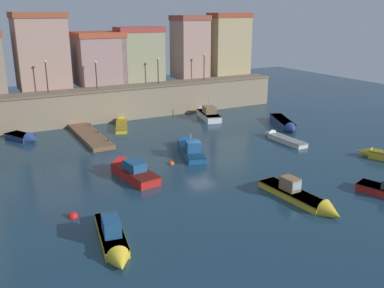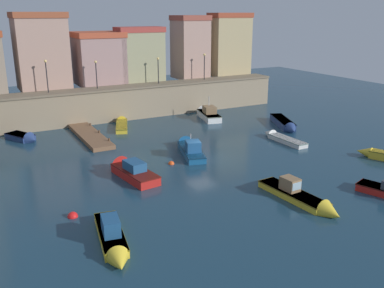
# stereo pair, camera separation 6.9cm
# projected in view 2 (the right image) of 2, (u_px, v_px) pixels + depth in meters

# --- Properties ---
(ground_plane) EXTENTS (104.81, 104.81, 0.00)m
(ground_plane) POSITION_uv_depth(u_px,v_px,m) (202.00, 159.00, 39.87)
(ground_plane) COLOR #19384C
(quay_wall) EXTENTS (42.63, 3.36, 4.15)m
(quay_wall) POSITION_uv_depth(u_px,v_px,m) (130.00, 102.00, 55.21)
(quay_wall) COLOR gray
(quay_wall) RESTS_ON ground
(old_town_backdrop) EXTENTS (40.68, 5.99, 9.35)m
(old_town_backdrop) POSITION_uv_depth(u_px,v_px,m) (105.00, 53.00, 55.94)
(old_town_backdrop) COLOR gray
(old_town_backdrop) RESTS_ON ground
(pier_dock) EXTENTS (2.31, 10.66, 0.70)m
(pier_dock) POSITION_uv_depth(u_px,v_px,m) (90.00, 136.00, 46.69)
(pier_dock) COLOR brown
(pier_dock) RESTS_ON ground
(quay_lamp_0) EXTENTS (0.32, 0.32, 3.83)m
(quay_lamp_0) POSITION_uv_depth(u_px,v_px,m) (46.00, 71.00, 49.27)
(quay_lamp_0) COLOR black
(quay_lamp_0) RESTS_ON quay_wall
(quay_lamp_1) EXTENTS (0.32, 0.32, 3.44)m
(quay_lamp_1) POSITION_uv_depth(u_px,v_px,m) (96.00, 70.00, 52.01)
(quay_lamp_1) COLOR black
(quay_lamp_1) RESTS_ON quay_wall
(quay_lamp_2) EXTENTS (0.32, 0.32, 3.43)m
(quay_lamp_2) POSITION_uv_depth(u_px,v_px,m) (158.00, 66.00, 55.78)
(quay_lamp_2) COLOR black
(quay_lamp_2) RESTS_ON quay_wall
(quay_lamp_3) EXTENTS (0.32, 0.32, 3.62)m
(quay_lamp_3) POSITION_uv_depth(u_px,v_px,m) (204.00, 62.00, 58.94)
(quay_lamp_3) COLOR black
(quay_lamp_3) RESTS_ON quay_wall
(moored_boat_0) EXTENTS (2.45, 6.71, 1.91)m
(moored_boat_0) POSITION_uv_depth(u_px,v_px,m) (113.00, 240.00, 24.93)
(moored_boat_0) COLOR gold
(moored_boat_0) RESTS_ON ground
(moored_boat_1) EXTENTS (2.71, 6.77, 2.00)m
(moored_boat_1) POSITION_uv_depth(u_px,v_px,m) (129.00, 169.00, 35.90)
(moored_boat_1) COLOR red
(moored_boat_1) RESTS_ON ground
(moored_boat_2) EXTENTS (1.39, 6.28, 1.22)m
(moored_boat_2) POSITION_uv_depth(u_px,v_px,m) (280.00, 138.00, 45.79)
(moored_boat_2) COLOR silver
(moored_boat_2) RESTS_ON ground
(moored_boat_4) EXTENTS (3.33, 4.44, 1.51)m
(moored_boat_4) POSITION_uv_depth(u_px,v_px,m) (24.00, 138.00, 45.61)
(moored_boat_4) COLOR navy
(moored_boat_4) RESTS_ON ground
(moored_boat_5) EXTENTS (3.28, 6.83, 3.40)m
(moored_boat_5) POSITION_uv_depth(u_px,v_px,m) (207.00, 113.00, 55.59)
(moored_boat_5) COLOR white
(moored_boat_5) RESTS_ON ground
(moored_boat_6) EXTENTS (3.61, 7.38, 2.48)m
(moored_boat_6) POSITION_uv_depth(u_px,v_px,m) (189.00, 147.00, 41.83)
(moored_boat_6) COLOR #195689
(moored_boat_6) RESTS_ON ground
(moored_boat_7) EXTENTS (2.00, 7.45, 1.98)m
(moored_boat_7) POSITION_uv_depth(u_px,v_px,m) (304.00, 198.00, 30.62)
(moored_boat_7) COLOR gold
(moored_boat_7) RESTS_ON ground
(moored_boat_8) EXTENTS (3.44, 6.66, 1.21)m
(moored_boat_8) POSITION_uv_depth(u_px,v_px,m) (122.00, 124.00, 51.44)
(moored_boat_8) COLOR gold
(moored_boat_8) RESTS_ON ground
(moored_boat_12) EXTENTS (4.19, 7.35, 1.40)m
(moored_boat_12) POSITION_uv_depth(u_px,v_px,m) (285.00, 124.00, 50.88)
(moored_boat_12) COLOR navy
(moored_boat_12) RESTS_ON ground
(mooring_buoy_0) EXTENTS (0.56, 0.56, 0.56)m
(mooring_buoy_0) POSITION_uv_depth(u_px,v_px,m) (171.00, 164.00, 38.64)
(mooring_buoy_0) COLOR #EA4C19
(mooring_buoy_0) RESTS_ON ground
(mooring_buoy_1) EXTENTS (0.70, 0.70, 0.70)m
(mooring_buoy_1) POSITION_uv_depth(u_px,v_px,m) (73.00, 217.00, 28.67)
(mooring_buoy_1) COLOR red
(mooring_buoy_1) RESTS_ON ground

